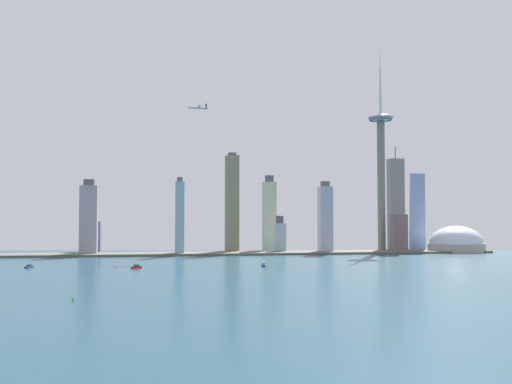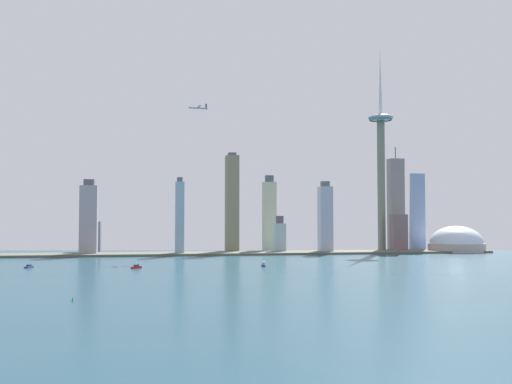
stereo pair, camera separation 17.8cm
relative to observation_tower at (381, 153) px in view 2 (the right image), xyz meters
The scene contains 19 objects.
ground_plane 638.56m from the observation_tower, 112.17° to the right, with size 6000.00×6000.00×0.00m, color #1C4151.
waterfront_pier 283.42m from the observation_tower, behind, with size 771.18×71.51×3.30m, color #58594B.
observation_tower is the anchor object (origin of this frame).
stadium_dome 186.80m from the observation_tower, 17.07° to the right, with size 87.63×87.63×55.17m.
skyscraper_0 123.13m from the observation_tower, 22.12° to the left, with size 24.64×18.54×128.78m.
skyscraper_1 467.36m from the observation_tower, behind, with size 24.54×22.54×109.25m.
skyscraper_2 474.65m from the observation_tower, behind, with size 27.58×22.56×55.74m.
skyscraper_3 133.35m from the observation_tower, 60.35° to the right, with size 23.34×17.26×59.51m.
skyscraper_4 149.62m from the observation_tower, 165.49° to the right, with size 19.44×19.99×110.28m.
skyscraper_5 255.41m from the observation_tower, behind, with size 19.93×23.35×156.13m.
skyscraper_6 207.08m from the observation_tower, 165.35° to the left, with size 21.42×15.62×123.96m.
skyscraper_7 343.59m from the observation_tower, behind, with size 12.83×16.69×112.87m.
skyscraper_8 91.31m from the observation_tower, 30.94° to the left, with size 23.50×19.43×172.03m.
skyscraper_9 215.98m from the observation_tower, behind, with size 17.12×15.39×57.14m.
boat_1 572.95m from the observation_tower, 153.45° to the right, with size 7.46×15.08×3.50m.
boat_2 396.61m from the observation_tower, 132.22° to the right, with size 7.53×15.83×4.92m.
boat_3 494.61m from the observation_tower, 144.32° to the right, with size 11.20×12.99×8.28m.
channel_buoy_0 688.04m from the observation_tower, 128.13° to the right, with size 1.28×1.28×2.82m, color green.
airplane 310.68m from the observation_tower, 169.22° to the right, with size 28.02×25.42×8.10m.
Camera 2 is at (-133.08, -339.35, 49.59)m, focal length 41.93 mm.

